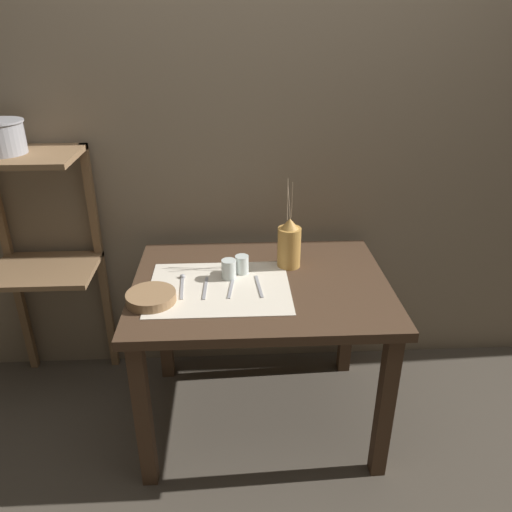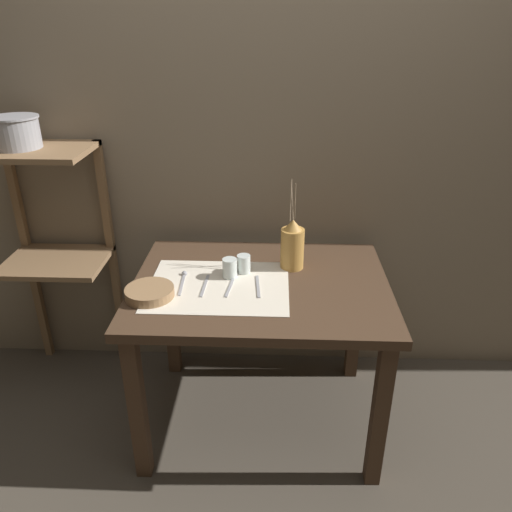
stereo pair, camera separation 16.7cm
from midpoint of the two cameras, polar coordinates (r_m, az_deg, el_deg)
The scene contains 13 objects.
ground_plane at distance 2.51m, azimuth -1.54°, elevation -17.85°, with size 12.00×12.00×0.00m, color #473F35.
stone_wall_back at distance 2.38m, azimuth -2.21°, elevation 12.94°, with size 7.00×0.06×2.40m.
wooden_table at distance 2.12m, azimuth -1.74°, elevation -5.47°, with size 1.06×0.80×0.73m.
wooden_shelf_unit at distance 2.51m, azimuth -25.25°, elevation 2.52°, with size 0.47×0.36×1.21m.
linen_cloth at distance 2.04m, azimuth -6.55°, elevation -3.67°, with size 0.57×0.45×0.00m.
pitcher_with_flowers at distance 2.16m, azimuth 1.60°, elevation 1.31°, with size 0.10×0.10×0.40m.
wooden_bowl at distance 1.98m, azimuth -14.29°, elevation -4.67°, with size 0.19×0.19×0.04m.
glass_tumbler_near at distance 2.08m, azimuth -5.42°, elevation -1.56°, with size 0.06×0.06×0.08m.
glass_tumbler_far at distance 2.12m, azimuth -3.87°, elevation -1.01°, with size 0.06×0.06×0.08m.
spoon_inner at distance 2.10m, azimuth -10.68°, elevation -2.86°, with size 0.03×0.19×0.02m.
fork_outer at distance 2.03m, azimuth -8.16°, elevation -3.69°, with size 0.02×0.18×0.00m.
spoon_outer at distance 2.08m, azimuth -4.97°, elevation -2.81°, with size 0.04×0.19×0.02m.
fork_inner at distance 2.03m, azimuth -2.02°, elevation -3.53°, with size 0.03×0.18×0.00m.
Camera 1 is at (-0.11, -1.81, 1.73)m, focal length 35.00 mm.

